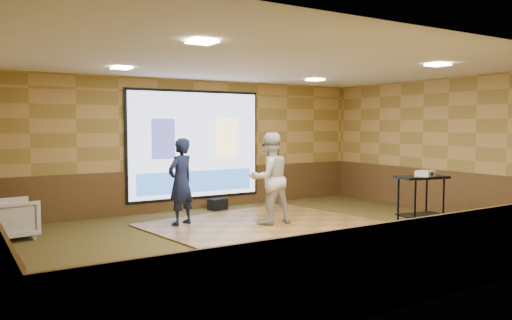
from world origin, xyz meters
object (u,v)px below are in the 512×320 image
projector_screen (196,146)px  av_table (421,191)px  player_left (181,182)px  banquet_chair (12,219)px  dance_floor (260,224)px  player_right (270,178)px  duffel_bag (218,204)px  projector (425,173)px  mic_stand (276,186)px

projector_screen → av_table: projector_screen is taller
player_left → banquet_chair: size_ratio=2.18×
dance_floor → player_left: bearing=153.2°
player_right → duffel_bag: player_right is taller
projector → av_table: bearing=68.6°
dance_floor → player_right: size_ratio=2.29×
player_left → duffel_bag: bearing=-162.5°
banquet_chair → duffel_bag: 4.45m
av_table → projector: size_ratio=3.09×
projector_screen → dance_floor: projector_screen is taller
player_left → dance_floor: bearing=129.4°
player_left → av_table: (3.80, -2.58, -0.16)m
projector_screen → player_right: projector_screen is taller
av_table → mic_stand: size_ratio=0.65×
dance_floor → banquet_chair: banquet_chair is taller
player_left → av_table: size_ratio=1.68×
player_right → mic_stand: size_ratio=1.17×
projector → mic_stand: mic_stand is taller
projector_screen → mic_stand: 2.18m
projector_screen → banquet_chair: 4.31m
mic_stand → banquet_chair: (-5.84, -0.54, -0.14)m
mic_stand → duffel_bag: mic_stand is taller
av_table → duffel_bag: 4.55m
player_right → mic_stand: bearing=-124.7°
player_left → mic_stand: size_ratio=1.10×
duffel_bag → projector: bearing=-59.5°
banquet_chair → player_left: bearing=-107.7°
av_table → mic_stand: 3.71m
dance_floor → player_left: 1.75m
dance_floor → banquet_chair: (-4.28, 1.18, 0.34)m
dance_floor → av_table: bearing=-37.7°
projector → dance_floor: bearing=127.2°
player_left → projector: 4.64m
projector → duffel_bag: bearing=106.9°
av_table → projector: projector is taller
player_right → banquet_chair: bearing=-13.7°
projector_screen → av_table: (2.72, -4.22, -0.77)m
projector_screen → projector: size_ratio=10.30×
dance_floor → player_left: size_ratio=2.44×
player_right → av_table: (2.29, -1.75, -0.22)m
player_left → player_right: (1.51, -0.82, 0.05)m
projector_screen → projector: projector_screen is taller
player_left → mic_stand: 3.13m
projector → projector_screen: bearing=108.5°
projector → duffel_bag: 4.68m
av_table → banquet_chair: (-6.72, 3.06, -0.35)m
dance_floor → projector: size_ratio=12.69×
av_table → projector: bearing=-97.9°
player_right → projector_screen: bearing=-77.4°
duffel_bag → player_left: bearing=-138.8°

